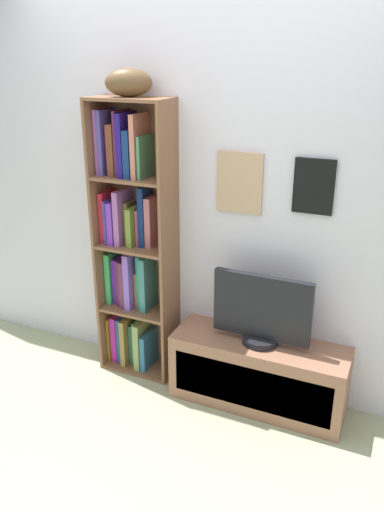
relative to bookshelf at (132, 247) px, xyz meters
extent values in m
cube|color=#A1A784|center=(0.47, -1.00, -0.92)|extent=(5.20, 5.20, 0.04)
cube|color=silver|center=(0.47, 0.13, 0.34)|extent=(4.80, 0.06, 2.47)
cube|color=tan|center=(0.70, 0.09, 0.48)|extent=(0.28, 0.02, 0.36)
cube|color=slate|center=(0.70, 0.09, 0.48)|extent=(0.23, 0.01, 0.31)
cube|color=black|center=(1.13, 0.09, 0.50)|extent=(0.23, 0.02, 0.31)
cube|color=#95A1BA|center=(1.13, 0.09, 0.50)|extent=(0.18, 0.01, 0.26)
cube|color=brown|center=(-0.20, -0.03, 0.03)|extent=(0.02, 0.26, 1.84)
cube|color=brown|center=(0.29, -0.03, 0.03)|extent=(0.02, 0.26, 1.84)
cube|color=brown|center=(0.04, 0.10, 0.03)|extent=(0.51, 0.01, 1.84)
cube|color=brown|center=(0.04, -0.03, -0.89)|extent=(0.47, 0.25, 0.02)
cube|color=brown|center=(0.04, -0.03, -0.43)|extent=(0.47, 0.25, 0.02)
cube|color=brown|center=(0.04, -0.03, 0.02)|extent=(0.47, 0.25, 0.02)
cube|color=brown|center=(0.04, -0.03, 0.47)|extent=(0.47, 0.25, 0.02)
cube|color=brown|center=(0.04, -0.03, 0.94)|extent=(0.47, 0.25, 0.02)
cube|color=brown|center=(-0.18, 0.00, -0.71)|extent=(0.02, 0.19, 0.34)
cube|color=#BE25A0|center=(-0.14, 0.00, -0.70)|extent=(0.04, 0.17, 0.34)
cube|color=navy|center=(-0.10, 0.00, -0.70)|extent=(0.04, 0.18, 0.34)
cube|color=olive|center=(-0.05, -0.01, -0.70)|extent=(0.04, 0.21, 0.35)
cube|color=#37634E|center=(-0.01, 0.01, -0.72)|extent=(0.03, 0.15, 0.31)
cube|color=#499953|center=(0.02, 0.01, -0.71)|extent=(0.03, 0.16, 0.33)
cube|color=#859656|center=(0.06, -0.01, -0.70)|extent=(0.04, 0.21, 0.35)
cube|color=#2A6489|center=(0.11, -0.01, -0.74)|extent=(0.04, 0.21, 0.26)
cube|color=#3EB561|center=(-0.17, 0.01, -0.24)|extent=(0.04, 0.16, 0.36)
cube|color=#5B1EB0|center=(-0.12, 0.02, -0.26)|extent=(0.04, 0.14, 0.32)
cube|color=#592344|center=(-0.08, 0.01, -0.26)|extent=(0.04, 0.17, 0.33)
cube|color=#612D50|center=(-0.04, 0.00, -0.26)|extent=(0.03, 0.19, 0.33)
cube|color=#7E58C2|center=(0.00, -0.01, -0.23)|extent=(0.04, 0.20, 0.39)
cube|color=#BB7031|center=(0.04, 0.02, -0.30)|extent=(0.02, 0.14, 0.25)
cube|color=#2F8F71|center=(0.07, 0.02, -0.24)|extent=(0.03, 0.15, 0.38)
cube|color=#397A79|center=(0.11, 0.00, -0.24)|extent=(0.04, 0.18, 0.38)
cube|color=red|center=(-0.17, 0.00, 0.19)|extent=(0.03, 0.18, 0.33)
cube|color=#3F3384|center=(-0.13, -0.01, 0.17)|extent=(0.02, 0.20, 0.29)
cube|color=purple|center=(-0.10, -0.01, 0.17)|extent=(0.04, 0.20, 0.28)
cube|color=#9B59A2|center=(-0.05, -0.01, 0.20)|extent=(0.04, 0.20, 0.36)
cube|color=brown|center=(-0.01, 0.02, 0.17)|extent=(0.03, 0.14, 0.28)
cube|color=olive|center=(0.03, 0.00, 0.15)|extent=(0.04, 0.19, 0.25)
cube|color=#AD507A|center=(0.06, 0.02, 0.15)|extent=(0.02, 0.14, 0.24)
cube|color=navy|center=(0.10, 0.02, 0.22)|extent=(0.04, 0.15, 0.39)
cube|color=#C06A70|center=(0.14, 0.02, 0.19)|extent=(0.04, 0.14, 0.32)
cube|color=#A456A7|center=(-0.17, 0.00, 0.68)|extent=(0.03, 0.18, 0.40)
cube|color=#4F4290|center=(-0.14, 0.00, 0.67)|extent=(0.03, 0.19, 0.39)
cube|color=#491158|center=(-0.11, 0.01, 0.63)|extent=(0.02, 0.16, 0.30)
cube|color=brown|center=(-0.07, -0.01, 0.63)|extent=(0.04, 0.19, 0.31)
cube|color=#57203E|center=(-0.03, 0.00, 0.67)|extent=(0.02, 0.19, 0.39)
cube|color=navy|center=(0.00, -0.01, 0.67)|extent=(0.04, 0.20, 0.38)
cube|color=navy|center=(0.05, -0.01, 0.62)|extent=(0.04, 0.21, 0.29)
cube|color=#CA745F|center=(0.10, -0.01, 0.67)|extent=(0.03, 0.21, 0.38)
cube|color=#4A835A|center=(0.13, -0.01, 0.61)|extent=(0.02, 0.19, 0.26)
ellipsoid|color=brown|center=(0.04, -0.03, 1.03)|extent=(0.32, 0.25, 0.16)
cube|color=#94624A|center=(0.92, -0.08, -0.68)|extent=(1.08, 0.35, 0.44)
cube|color=brown|center=(0.92, -0.25, -0.68)|extent=(0.97, 0.01, 0.28)
cylinder|color=black|center=(0.92, -0.08, -0.44)|extent=(0.22, 0.22, 0.04)
cube|color=black|center=(0.92, -0.08, -0.21)|extent=(0.60, 0.04, 0.40)
cube|color=slate|center=(0.92, -0.09, -0.21)|extent=(0.56, 0.01, 0.36)
camera|label=1|loc=(1.64, -2.72, 1.18)|focal=35.90mm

